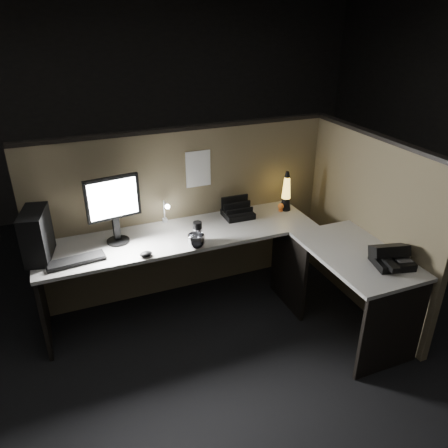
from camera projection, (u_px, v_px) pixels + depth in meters
name	position (u px, v px, depth m)	size (l,w,h in m)	color
floor	(225.00, 345.00, 3.46)	(6.00, 6.00, 0.00)	black
room_shell	(225.00, 146.00, 2.74)	(6.00, 6.00, 6.00)	silver
partition_back	(186.00, 213.00, 3.90)	(2.66, 0.06, 1.50)	brown
partition_right	(367.00, 227.00, 3.66)	(0.06, 1.66, 1.50)	brown
desk	(234.00, 262.00, 3.47)	(2.60, 1.60, 0.73)	beige
pc_tower	(37.00, 235.00, 3.17)	(0.16, 0.36, 0.37)	black
monitor	(114.00, 204.00, 3.34)	(0.42, 0.18, 0.54)	black
keyboard	(76.00, 261.00, 3.18)	(0.42, 0.14, 0.02)	black
mouse	(146.00, 254.00, 3.25)	(0.10, 0.07, 0.04)	black
clip_lamp	(166.00, 211.00, 3.70)	(0.04, 0.17, 0.21)	white
organizer	(237.00, 212.00, 3.88)	(0.26, 0.23, 0.19)	black
lava_lamp	(286.00, 194.00, 3.96)	(0.10, 0.10, 0.37)	black
travel_mug	(198.00, 232.00, 3.44)	(0.07, 0.07, 0.17)	black
steel_mug	(196.00, 241.00, 3.36)	(0.14, 0.14, 0.11)	#B3B4BB
figurine	(281.00, 206.00, 3.97)	(0.06, 0.06, 0.06)	orange
pinned_paper	(198.00, 169.00, 3.73)	(0.22, 0.00, 0.32)	white
desk_phone	(391.00, 257.00, 3.14)	(0.31, 0.31, 0.16)	black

